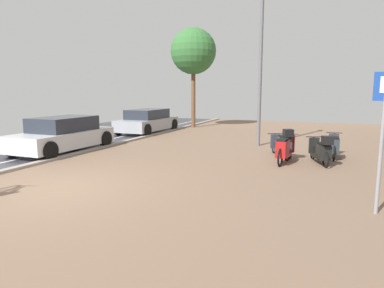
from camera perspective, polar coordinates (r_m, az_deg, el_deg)
ground at (r=7.65m, az=-14.63°, el=-8.55°), size 21.00×40.00×0.13m
scooter_near at (r=10.98m, az=15.01°, el=-0.89°), size 0.54×1.88×0.87m
scooter_mid at (r=12.33m, az=22.42°, el=-0.35°), size 0.52×1.81×0.81m
scooter_far at (r=11.79m, az=14.80°, el=-0.07°), size 1.01×1.66×1.04m
scooter_extra at (r=11.13m, az=20.63°, el=-1.02°), size 0.85×1.73×0.96m
parked_car_near at (r=13.58m, az=-20.61°, el=1.43°), size 1.85×4.02×1.27m
parked_car_far at (r=18.71m, az=-7.35°, el=3.78°), size 1.84×4.16×1.24m
parking_sign at (r=6.93m, az=29.00°, el=2.32°), size 0.40×0.07×2.54m
lamp_post at (r=14.24m, az=11.29°, el=14.03°), size 0.20×0.52×6.46m
street_tree at (r=21.19m, az=0.22°, el=15.02°), size 2.71×2.71×5.90m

